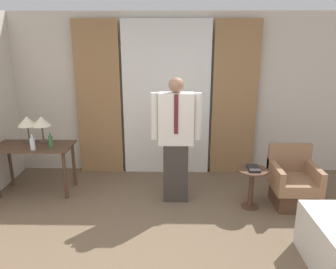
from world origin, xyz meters
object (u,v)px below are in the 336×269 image
Objects in this scene: desk at (34,153)px; book at (253,168)px; table_lamp_right at (41,122)px; table_lamp_left at (27,122)px; side_table at (252,182)px; bottle_near_edge at (32,144)px; armchair at (293,184)px; bottle_by_lamp at (51,142)px; person at (176,136)px.

desk is 3.20m from book.
desk reaches higher than book.
table_lamp_left is at bearing 180.00° from table_lamp_right.
table_lamp_right reaches higher than desk.
table_lamp_right is at bearing 169.68° from side_table.
table_lamp_left is at bearing 120.18° from bottle_near_edge.
armchair reaches higher than desk.
bottle_near_edge is 3.73m from armchair.
armchair reaches higher than side_table.
book is (2.86, -0.32, -0.26)m from bottle_by_lamp.
desk reaches higher than side_table.
bottle_near_edge is (0.18, -0.32, -0.23)m from table_lamp_left.
bottle_near_edge reaches higher than side_table.
bottle_by_lamp reaches higher than desk.
table_lamp_left is 1.61× the size of book.
table_lamp_right is 1.88× the size of bottle_near_edge.
table_lamp_right is at bearing 130.15° from bottle_by_lamp.
desk is 2.15m from person.
table_lamp_right is at bearing 84.27° from bottle_near_edge.
desk is 4.43× the size of book.
bottle_near_edge is 0.95× the size of bottle_by_lamp.
desk is 5.16× the size of bottle_near_edge.
person reaches higher than side_table.
book is (3.28, -0.56, -0.49)m from table_lamp_left.
desk is 0.63× the size of person.
armchair is at bearing -3.56° from bottle_by_lamp.
bottle_by_lamp is at bearing 173.64° from book.
side_table is 0.20m from book.
person is (2.04, -0.03, 0.13)m from bottle_near_edge.
person reaches higher than bottle_near_edge.
book is (1.06, -0.21, -0.38)m from person.
armchair is (1.65, -0.11, -0.66)m from person.
table_lamp_right is at bearing 172.88° from armchair.
person is 1.14m from book.
armchair is 0.66m from book.
desk is 3.20m from side_table.
desk is at bearing 172.10° from book.
bottle_by_lamp is at bearing 17.57° from bottle_near_edge.
side_table is at bearing -4.44° from bottle_near_edge.
book is (3.09, -0.24, -0.25)m from bottle_near_edge.
bottle_by_lamp is (0.42, -0.24, -0.23)m from table_lamp_left.
bottle_near_edge is at bearing 177.82° from armchair.
book is at bearing -10.36° from table_lamp_right.
table_lamp_left is 0.22m from table_lamp_right.
desk is at bearing 172.16° from side_table.
table_lamp_right reaches higher than book.
bottle_near_edge is (0.08, -0.20, 0.21)m from desk.
table_lamp_right reaches higher than bottle_by_lamp.
table_lamp_left is at bearing 171.06° from person.
bottle_by_lamp is 0.28× the size of armchair.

